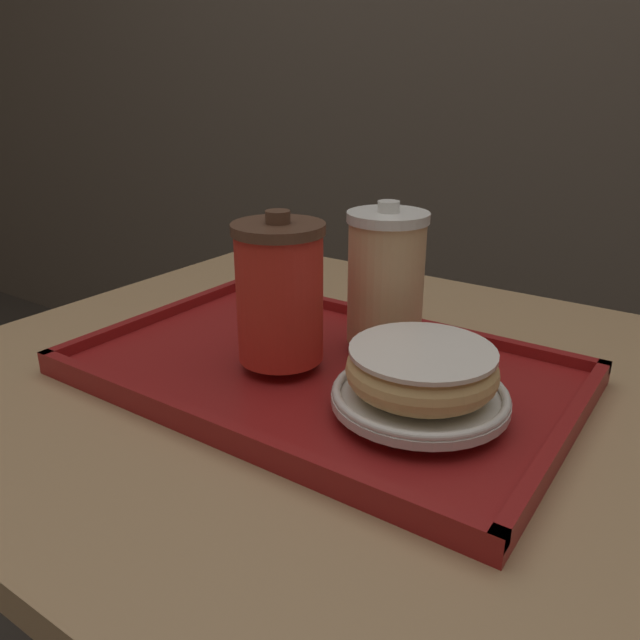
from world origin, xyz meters
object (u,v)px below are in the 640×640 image
at_px(coffee_cup_rear, 386,277).
at_px(donut_chocolate_glazed, 422,369).
at_px(spoon, 296,300).
at_px(coffee_cup_front, 280,292).

bearing_deg(coffee_cup_rear, donut_chocolate_glazed, -48.05).
bearing_deg(donut_chocolate_glazed, coffee_cup_rear, 131.95).
distance_m(coffee_cup_rear, donut_chocolate_glazed, 0.15).
height_order(donut_chocolate_glazed, spoon, donut_chocolate_glazed).
bearing_deg(spoon, coffee_cup_rear, -129.07).
bearing_deg(donut_chocolate_glazed, coffee_cup_front, 177.42).
relative_size(coffee_cup_front, donut_chocolate_glazed, 1.14).
bearing_deg(coffee_cup_front, donut_chocolate_glazed, -2.58).
height_order(coffee_cup_front, donut_chocolate_glazed, coffee_cup_front).
bearing_deg(coffee_cup_rear, coffee_cup_front, -122.55).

